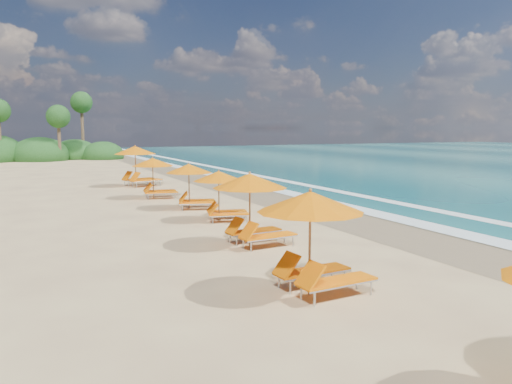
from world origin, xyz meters
name	(u,v)px	position (x,y,z in m)	size (l,w,h in m)	color
ground	(256,222)	(0.00, 0.00, 0.00)	(160.00, 160.00, 0.00)	tan
wet_sand	(340,214)	(4.00, 0.00, 0.01)	(4.00, 160.00, 0.01)	#897752
surf_foam	(389,210)	(6.70, 0.00, 0.03)	(4.00, 160.00, 0.01)	white
station_1	(317,235)	(-2.53, -8.45, 1.35)	(2.69, 2.51, 2.40)	olive
station_2	(255,204)	(-1.77, -3.64, 1.33)	(2.69, 2.52, 2.38)	olive
station_3	(223,192)	(-1.08, 0.81, 1.16)	(2.58, 2.50, 2.07)	olive
station_4	(193,183)	(-1.20, 4.27, 1.20)	(2.69, 2.62, 2.14)	olive
station_5	(156,175)	(-1.82, 8.49, 1.24)	(2.60, 2.47, 2.21)	olive
station_6	(138,163)	(-1.45, 14.44, 1.48)	(3.33, 3.24, 2.65)	olive
treeline	(2,152)	(-9.94, 45.51, 1.00)	(25.80, 8.80, 9.74)	#163D14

